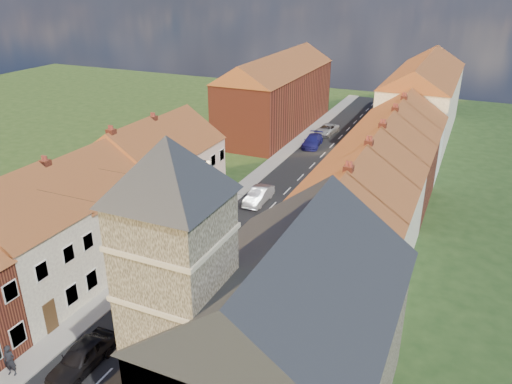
{
  "coord_description": "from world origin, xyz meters",
  "views": [
    {
      "loc": [
        15.98,
        -13.18,
        19.93
      ],
      "look_at": [
        0.53,
        21.18,
        3.5
      ],
      "focal_mm": 35.0,
      "sensor_mm": 36.0,
      "label": 1
    }
  ],
  "objects_px": {
    "lamppost": "(203,188)",
    "car_far": "(313,141)",
    "pedestrian_right": "(205,331)",
    "pedestrian_right_b": "(303,214)",
    "car_distant": "(327,130)",
    "church": "(273,323)",
    "car_near": "(82,357)",
    "car_mid": "(259,196)",
    "pedestrian_left": "(10,361)"
  },
  "relations": [
    {
      "from": "church",
      "to": "pedestrian_left",
      "type": "distance_m",
      "value": 15.01
    },
    {
      "from": "car_mid",
      "to": "pedestrian_right",
      "type": "xyz_separation_m",
      "value": [
        5.2,
        -19.45,
        0.23
      ]
    },
    {
      "from": "pedestrian_right",
      "to": "pedestrian_right_b",
      "type": "bearing_deg",
      "value": -75.39
    },
    {
      "from": "pedestrian_right",
      "to": "pedestrian_right_b",
      "type": "height_order",
      "value": "pedestrian_right"
    },
    {
      "from": "pedestrian_right_b",
      "to": "church",
      "type": "bearing_deg",
      "value": 96.81
    },
    {
      "from": "car_mid",
      "to": "pedestrian_left",
      "type": "bearing_deg",
      "value": -97.26
    },
    {
      "from": "church",
      "to": "pedestrian_right_b",
      "type": "bearing_deg",
      "value": 105.31
    },
    {
      "from": "car_near",
      "to": "car_mid",
      "type": "distance_m",
      "value": 23.89
    },
    {
      "from": "church",
      "to": "car_far",
      "type": "height_order",
      "value": "church"
    },
    {
      "from": "church",
      "to": "pedestrian_right",
      "type": "bearing_deg",
      "value": 148.0
    },
    {
      "from": "car_near",
      "to": "car_mid",
      "type": "bearing_deg",
      "value": 88.55
    },
    {
      "from": "lamppost",
      "to": "pedestrian_left",
      "type": "relative_size",
      "value": 3.24
    },
    {
      "from": "church",
      "to": "car_distant",
      "type": "height_order",
      "value": "church"
    },
    {
      "from": "car_mid",
      "to": "car_distant",
      "type": "xyz_separation_m",
      "value": [
        -0.6,
        24.14,
        -0.07
      ]
    },
    {
      "from": "pedestrian_left",
      "to": "pedestrian_right",
      "type": "xyz_separation_m",
      "value": [
        8.24,
        6.49,
        -0.08
      ]
    },
    {
      "from": "pedestrian_right",
      "to": "church",
      "type": "bearing_deg",
      "value": 162.61
    },
    {
      "from": "church",
      "to": "car_mid",
      "type": "height_order",
      "value": "church"
    },
    {
      "from": "church",
      "to": "car_near",
      "type": "distance_m",
      "value": 12.04
    },
    {
      "from": "church",
      "to": "car_far",
      "type": "xyz_separation_m",
      "value": [
        -11.55,
        41.33,
        -5.17
      ]
    },
    {
      "from": "car_mid",
      "to": "pedestrian_right_b",
      "type": "bearing_deg",
      "value": -24.54
    },
    {
      "from": "church",
      "to": "lamppost",
      "type": "xyz_separation_m",
      "value": [
        -13.17,
        16.68,
        -2.34
      ]
    },
    {
      "from": "pedestrian_left",
      "to": "pedestrian_right",
      "type": "bearing_deg",
      "value": 21.05
    },
    {
      "from": "car_near",
      "to": "car_far",
      "type": "height_order",
      "value": "car_near"
    },
    {
      "from": "church",
      "to": "car_distant",
      "type": "distance_m",
      "value": 48.78
    },
    {
      "from": "church",
      "to": "car_far",
      "type": "distance_m",
      "value": 43.22
    },
    {
      "from": "car_far",
      "to": "pedestrian_left",
      "type": "distance_m",
      "value": 44.35
    },
    {
      "from": "car_mid",
      "to": "church",
      "type": "bearing_deg",
      "value": -65.29
    },
    {
      "from": "lamppost",
      "to": "pedestrian_right",
      "type": "distance_m",
      "value": 15.35
    },
    {
      "from": "lamppost",
      "to": "car_far",
      "type": "bearing_deg",
      "value": 86.24
    },
    {
      "from": "car_distant",
      "to": "pedestrian_right",
      "type": "xyz_separation_m",
      "value": [
        5.8,
        -43.59,
        0.31
      ]
    },
    {
      "from": "church",
      "to": "car_mid",
      "type": "bearing_deg",
      "value": 115.29
    },
    {
      "from": "car_near",
      "to": "pedestrian_left",
      "type": "bearing_deg",
      "value": -147.43
    },
    {
      "from": "car_near",
      "to": "pedestrian_right",
      "type": "relative_size",
      "value": 2.61
    },
    {
      "from": "car_distant",
      "to": "pedestrian_right",
      "type": "height_order",
      "value": "pedestrian_right"
    },
    {
      "from": "lamppost",
      "to": "car_near",
      "type": "xyz_separation_m",
      "value": [
        2.31,
        -17.58,
        -2.79
      ]
    },
    {
      "from": "lamppost",
      "to": "car_far",
      "type": "xyz_separation_m",
      "value": [
        1.62,
        24.65,
        -2.83
      ]
    },
    {
      "from": "church",
      "to": "car_near",
      "type": "height_order",
      "value": "church"
    },
    {
      "from": "car_far",
      "to": "pedestrian_right",
      "type": "bearing_deg",
      "value": -86.76
    },
    {
      "from": "car_far",
      "to": "car_near",
      "type": "bearing_deg",
      "value": -94.68
    },
    {
      "from": "car_near",
      "to": "pedestrian_right",
      "type": "height_order",
      "value": "pedestrian_right"
    },
    {
      "from": "pedestrian_right",
      "to": "car_near",
      "type": "bearing_deg",
      "value": 55.12
    },
    {
      "from": "lamppost",
      "to": "car_near",
      "type": "relative_size",
      "value": 1.36
    },
    {
      "from": "pedestrian_right_b",
      "to": "pedestrian_right",
      "type": "bearing_deg",
      "value": 81.5
    },
    {
      "from": "lamppost",
      "to": "pedestrian_right",
      "type": "xyz_separation_m",
      "value": [
        7.51,
        -13.14,
        -2.58
      ]
    },
    {
      "from": "pedestrian_left",
      "to": "pedestrian_right_b",
      "type": "bearing_deg",
      "value": 53.58
    },
    {
      "from": "car_near",
      "to": "pedestrian_right_b",
      "type": "height_order",
      "value": "pedestrian_right_b"
    },
    {
      "from": "car_near",
      "to": "pedestrian_right",
      "type": "distance_m",
      "value": 6.84
    },
    {
      "from": "car_far",
      "to": "pedestrian_right_b",
      "type": "distance_m",
      "value": 21.48
    },
    {
      "from": "car_distant",
      "to": "car_far",
      "type": "bearing_deg",
      "value": -85.26
    },
    {
      "from": "church",
      "to": "pedestrian_left",
      "type": "relative_size",
      "value": 8.2
    }
  ]
}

